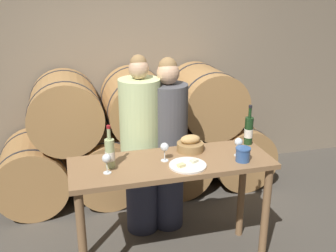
{
  "coord_description": "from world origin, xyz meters",
  "views": [
    {
      "loc": [
        -0.76,
        -2.67,
        2.23
      ],
      "look_at": [
        0.0,
        0.11,
        1.2
      ],
      "focal_mm": 42.0,
      "sensor_mm": 36.0,
      "label": 1
    }
  ],
  "objects": [
    {
      "name": "wine_bottle_white",
      "position": [
        -0.47,
        0.02,
        1.07
      ],
      "size": [
        0.07,
        0.07,
        0.33
      ],
      "color": "#ADBC7F",
      "rests_on": "tasting_table"
    },
    {
      "name": "tasting_table",
      "position": [
        0.0,
        0.0,
        0.79
      ],
      "size": [
        1.58,
        0.56,
        0.95
      ],
      "color": "olive",
      "rests_on": "ground_plane"
    },
    {
      "name": "blue_crock",
      "position": [
        0.53,
        -0.14,
        1.01
      ],
      "size": [
        0.12,
        0.12,
        0.11
      ],
      "color": "#335693",
      "rests_on": "tasting_table"
    },
    {
      "name": "barrel_stack",
      "position": [
        -0.0,
        1.34,
        0.64
      ],
      "size": [
        3.04,
        0.84,
        1.39
      ],
      "color": "#A87A47",
      "rests_on": "ground_plane"
    },
    {
      "name": "stone_wall_back",
      "position": [
        0.0,
        1.88,
        1.6
      ],
      "size": [
        10.0,
        0.12,
        3.2
      ],
      "color": "gray",
      "rests_on": "ground_plane"
    },
    {
      "name": "bread_basket",
      "position": [
        0.2,
        0.16,
        1.0
      ],
      "size": [
        0.22,
        0.22,
        0.14
      ],
      "color": "olive",
      "rests_on": "tasting_table"
    },
    {
      "name": "wine_glass_center",
      "position": [
        0.54,
        -0.03,
        1.06
      ],
      "size": [
        0.07,
        0.07,
        0.15
      ],
      "color": "white",
      "rests_on": "tasting_table"
    },
    {
      "name": "cheese_plate",
      "position": [
        0.09,
        -0.12,
        0.96
      ],
      "size": [
        0.28,
        0.28,
        0.04
      ],
      "color": "white",
      "rests_on": "tasting_table"
    },
    {
      "name": "person_left",
      "position": [
        -0.13,
        0.57,
        0.85
      ],
      "size": [
        0.37,
        0.37,
        1.69
      ],
      "color": "#2D334C",
      "rests_on": "ground_plane"
    },
    {
      "name": "wine_glass_left",
      "position": [
        -0.05,
        0.02,
        1.06
      ],
      "size": [
        0.07,
        0.07,
        0.15
      ],
      "color": "white",
      "rests_on": "tasting_table"
    },
    {
      "name": "wine_glass_far_left",
      "position": [
        -0.51,
        -0.08,
        1.06
      ],
      "size": [
        0.07,
        0.07,
        0.15
      ],
      "color": "white",
      "rests_on": "tasting_table"
    },
    {
      "name": "person_right",
      "position": [
        0.12,
        0.57,
        0.84
      ],
      "size": [
        0.36,
        0.36,
        1.66
      ],
      "color": "#2D334C",
      "rests_on": "ground_plane"
    },
    {
      "name": "wine_bottle_red",
      "position": [
        0.73,
        0.17,
        1.07
      ],
      "size": [
        0.07,
        0.07,
        0.35
      ],
      "color": "#193819",
      "rests_on": "tasting_table"
    }
  ]
}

